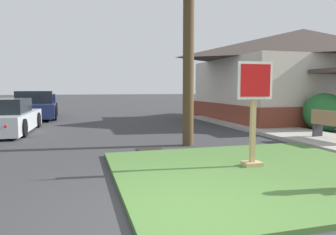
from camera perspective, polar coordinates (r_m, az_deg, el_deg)
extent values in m
plane|color=#333335|center=(4.11, 4.13, -18.05)|extent=(160.00, 160.00, 0.00)
cube|color=#477033|center=(6.32, 15.74, -9.42)|extent=(5.34, 4.76, 0.08)
cube|color=#9E9B93|center=(11.43, 22.83, -2.97)|extent=(2.20, 14.49, 0.12)
cube|color=tan|center=(6.44, 15.11, 0.27)|extent=(0.09, 0.09, 2.00)
cube|color=tan|center=(6.59, 14.91, -8.08)|extent=(0.37, 0.30, 0.08)
cube|color=white|center=(6.37, 15.48, 6.47)|extent=(0.73, 0.04, 0.73)
cube|color=red|center=(6.36, 15.54, 6.47)|extent=(0.62, 0.04, 0.62)
cylinder|color=black|center=(8.45, -3.43, -5.73)|extent=(0.70, 0.70, 0.02)
cube|color=#ADB2B7|center=(13.00, -27.17, -0.64)|extent=(1.96, 4.50, 0.64)
cube|color=black|center=(12.74, -27.52, 1.77)|extent=(1.60, 2.10, 0.56)
cylinder|color=black|center=(14.18, -22.57, -0.41)|extent=(0.25, 0.63, 0.62)
cylinder|color=black|center=(11.50, -24.79, -1.75)|extent=(0.25, 0.63, 0.62)
sphere|color=white|center=(15.21, -27.15, 0.38)|extent=(0.14, 0.14, 0.14)
sphere|color=white|center=(14.99, -23.24, 0.47)|extent=(0.14, 0.14, 0.14)
sphere|color=red|center=(10.77, -27.25, -1.44)|extent=(0.12, 0.12, 0.12)
cube|color=#19234C|center=(18.50, -22.71, 1.42)|extent=(2.23, 5.36, 0.68)
cube|color=black|center=(17.74, -22.96, 3.33)|extent=(1.81, 1.45, 0.68)
cube|color=#19234C|center=(19.35, -19.77, 3.34)|extent=(0.20, 2.22, 0.44)
cube|color=#19234C|center=(19.49, -25.35, 3.15)|extent=(0.20, 2.22, 0.44)
cube|color=#19234C|center=(21.06, -22.25, 3.39)|extent=(1.79, 0.18, 0.44)
cylinder|color=black|center=(16.89, -19.92, 0.77)|extent=(0.29, 0.77, 0.76)
cylinder|color=black|center=(17.04, -26.22, 0.58)|extent=(0.29, 0.77, 0.76)
cylinder|color=black|center=(20.04, -19.70, 1.45)|extent=(0.29, 0.77, 0.76)
cylinder|color=black|center=(20.17, -25.02, 1.28)|extent=(0.29, 0.77, 0.76)
cube|color=#93704C|center=(10.27, 27.80, -0.02)|extent=(0.18, 1.66, 0.38)
cube|color=#2D2D33|center=(10.96, 25.40, -2.02)|extent=(0.36, 0.09, 0.41)
cube|color=brown|center=(17.71, 22.80, 1.10)|extent=(9.18, 7.01, 0.90)
cube|color=beige|center=(17.67, 22.98, 5.97)|extent=(9.00, 6.87, 2.11)
pyramid|color=#423833|center=(17.80, 23.20, 11.96)|extent=(9.64, 7.36, 1.60)
ellipsoid|color=#23622D|center=(13.12, 26.31, 0.82)|extent=(1.46, 1.46, 1.45)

